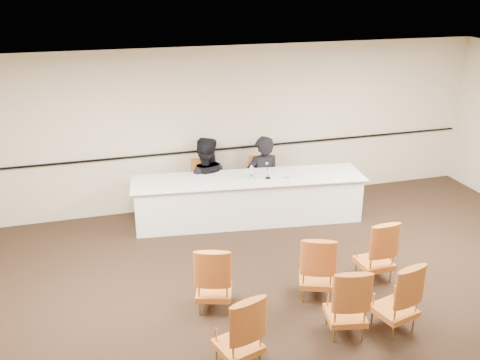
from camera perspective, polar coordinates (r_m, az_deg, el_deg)
The scene contains 20 objects.
floor at distance 7.24m, azimuth 7.65°, elevation -14.39°, with size 10.00×10.00×0.00m, color black.
ceiling at distance 6.02m, azimuth 9.04°, elevation 9.53°, with size 10.00×10.00×0.00m, color white.
wall_back at distance 10.03m, azimuth -1.11°, elevation 5.65°, with size 10.00×0.04×3.00m, color beige.
wall_rail at distance 10.11m, azimuth -1.03°, elevation 3.41°, with size 9.80×0.04×0.03m, color black.
panel_table at distance 9.57m, azimuth 0.90°, elevation -2.05°, with size 4.10×0.94×0.82m, color white, non-canonical shape.
panelist_main at distance 10.16m, azimuth 2.40°, elevation -0.40°, with size 0.69×0.45×1.89m, color black.
panelist_main_chair at distance 10.16m, azimuth 2.40°, elevation -0.27°, with size 0.50×0.50×0.95m, color #A64D1D, non-canonical shape.
panelist_second at distance 10.00m, azimuth -3.75°, elevation -0.67°, with size 0.93×0.72×1.91m, color black.
panelist_second_chair at distance 10.00m, azimuth -3.75°, elevation -0.65°, with size 0.50×0.50×0.95m, color #A64D1D, non-canonical shape.
papers at distance 9.49m, azimuth 4.18°, elevation 0.38°, with size 0.30×0.22×0.00m, color white.
microphone at distance 9.35m, azimuth 3.01°, elevation 0.92°, with size 0.09×0.19×0.26m, color black, non-canonical shape.
water_bottle at distance 9.35m, azimuth 1.23°, elevation 0.87°, with size 0.07×0.07×0.23m, color teal, non-canonical shape.
drinking_glass at distance 9.35m, azimuth 1.92°, elevation 0.40°, with size 0.06×0.06×0.10m, color silver.
coffee_cup at distance 9.38m, azimuth 5.43°, elevation 0.49°, with size 0.08×0.08×0.13m, color silver.
aud_chair_front_left at distance 7.13m, azimuth -2.81°, elevation -10.26°, with size 0.50×0.50×0.95m, color #A64D1D, non-canonical shape.
aud_chair_front_mid at distance 7.44m, azimuth 8.20°, elevation -9.00°, with size 0.50×0.50×0.95m, color #A64D1D, non-canonical shape.
aud_chair_front_right at distance 8.01m, azimuth 14.24°, elevation -7.15°, with size 0.50×0.50×0.95m, color #A64D1D, non-canonical shape.
aud_chair_back_left at distance 6.20m, azimuth -0.21°, elevation -15.62°, with size 0.50×0.50×0.95m, color #A64D1D, non-canonical shape.
aud_chair_back_mid at distance 6.80m, azimuth 11.28°, elevation -12.41°, with size 0.50×0.50×0.95m, color #A64D1D, non-canonical shape.
aud_chair_back_right at distance 7.03m, azimuth 16.26°, elevation -11.68°, with size 0.50×0.50×0.95m, color #A64D1D, non-canonical shape.
Camera 1 is at (-2.54, -5.33, 4.19)m, focal length 40.00 mm.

